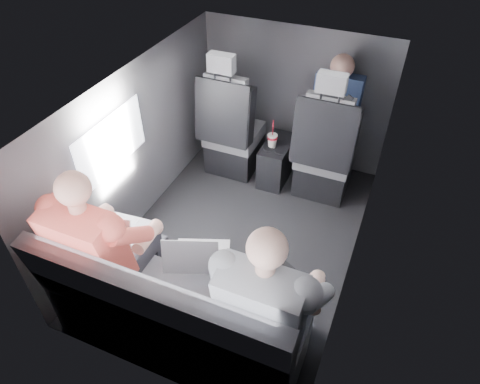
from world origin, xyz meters
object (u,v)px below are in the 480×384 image
at_px(front_seat_right, 324,157).
at_px(passenger_rear_right, 270,303).
at_px(rear_bench, 175,317).
at_px(passenger_rear_left, 106,246).
at_px(laptop_black, 278,278).
at_px(laptop_silver, 198,255).
at_px(passenger_front_right, 336,108).
at_px(center_console, 277,161).
at_px(laptop_white, 118,230).
at_px(soda_cup, 272,140).
at_px(front_seat_left, 232,135).

bearing_deg(front_seat_right, passenger_rear_right, -86.03).
height_order(rear_bench, passenger_rear_left, passenger_rear_left).
distance_m(rear_bench, passenger_rear_right, 0.68).
bearing_deg(laptop_black, laptop_silver, -177.27).
bearing_deg(passenger_front_right, laptop_black, -86.38).
xyz_separation_m(laptop_silver, laptop_black, (0.51, 0.02, -0.00)).
relative_size(rear_bench, laptop_black, 4.03).
height_order(center_console, laptop_white, laptop_white).
bearing_deg(passenger_rear_left, laptop_silver, 17.65).
xyz_separation_m(soda_cup, passenger_rear_right, (0.61, -1.78, 0.19)).
relative_size(front_seat_right, passenger_rear_right, 0.98).
distance_m(laptop_white, passenger_front_right, 2.14).
bearing_deg(laptop_silver, center_console, 91.69).
height_order(rear_bench, passenger_front_right, passenger_front_right).
xyz_separation_m(soda_cup, passenger_rear_left, (-0.47, -1.78, 0.18)).
bearing_deg(passenger_rear_right, rear_bench, -170.71).
xyz_separation_m(front_seat_left, passenger_rear_left, (-0.05, -1.81, 0.25)).
xyz_separation_m(front_seat_right, passenger_rear_left, (-0.95, -1.81, 0.25)).
xyz_separation_m(laptop_silver, passenger_rear_left, (-0.55, -0.17, 0.02)).
height_order(center_console, laptop_black, laptop_black).
relative_size(front_seat_left, center_console, 2.64).
bearing_deg(center_console, laptop_white, -107.32).
distance_m(front_seat_right, laptop_white, 1.93).
xyz_separation_m(laptop_black, passenger_front_right, (-0.12, 1.87, 0.12)).
relative_size(laptop_silver, laptop_black, 1.02).
distance_m(front_seat_right, rear_bench, 1.96).
relative_size(center_console, passenger_rear_right, 0.37).
bearing_deg(passenger_front_right, laptop_silver, -101.62).
relative_size(front_seat_right, laptop_white, 3.45).
relative_size(center_console, soda_cup, 1.72).
height_order(laptop_black, passenger_front_right, passenger_front_right).
height_order(rear_bench, soda_cup, rear_bench).
xyz_separation_m(front_seat_right, passenger_rear_right, (0.13, -1.81, 0.26)).
relative_size(center_console, passenger_rear_left, 0.37).
bearing_deg(passenger_rear_left, passenger_front_right, 65.59).
relative_size(laptop_white, laptop_black, 0.92).
bearing_deg(passenger_front_right, center_console, -153.56).
bearing_deg(laptop_silver, passenger_front_right, 78.38).
distance_m(front_seat_left, rear_bench, 1.96).
bearing_deg(soda_cup, front_seat_left, 175.71).
height_order(passenger_rear_left, passenger_front_right, passenger_rear_left).
distance_m(front_seat_right, passenger_front_right, 0.44).
bearing_deg(soda_cup, rear_bench, -88.98).
height_order(front_seat_left, rear_bench, front_seat_left).
bearing_deg(front_seat_right, passenger_front_right, 92.57).
xyz_separation_m(front_seat_left, laptop_silver, (0.50, -1.63, 0.23)).
bearing_deg(front_seat_left, laptop_white, -92.68).
distance_m(laptop_black, passenger_front_right, 1.87).
xyz_separation_m(laptop_silver, passenger_rear_right, (0.53, -0.17, 0.02)).
bearing_deg(front_seat_right, front_seat_left, 180.00).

